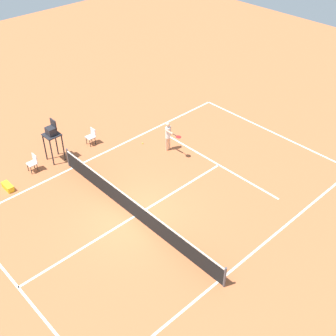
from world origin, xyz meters
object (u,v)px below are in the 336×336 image
object	(u,v)px
tennis_ball	(143,143)
equipment_bag	(8,187)
courtside_chair_near	(33,162)
player_serving	(168,134)
courtside_chair_mid	(91,136)
umpire_chair	(52,134)

from	to	relation	value
tennis_ball	equipment_bag	bearing A→B (deg)	78.88
tennis_ball	equipment_bag	xyz separation A→B (m)	(1.47, 7.49, 0.12)
tennis_ball	courtside_chair_near	size ratio (longest dim) A/B	0.07
courtside_chair_near	tennis_ball	bearing A→B (deg)	-108.76
player_serving	courtside_chair_near	world-z (taller)	player_serving
player_serving	courtside_chair_mid	bearing A→B (deg)	-52.97
tennis_ball	umpire_chair	distance (m)	5.09
umpire_chair	equipment_bag	xyz separation A→B (m)	(-0.57, 3.10, -1.46)
umpire_chair	courtside_chair_mid	xyz separation A→B (m)	(-0.06, -2.31, -1.07)
courtside_chair_near	courtside_chair_mid	distance (m)	3.68
tennis_ball	courtside_chair_mid	size ratio (longest dim) A/B	0.07
player_serving	equipment_bag	world-z (taller)	player_serving
umpire_chair	player_serving	bearing A→B (deg)	-124.91
player_serving	tennis_ball	size ratio (longest dim) A/B	25.61
player_serving	courtside_chair_mid	world-z (taller)	player_serving
courtside_chair_near	equipment_bag	world-z (taller)	courtside_chair_near
player_serving	tennis_ball	world-z (taller)	player_serving
tennis_ball	equipment_bag	distance (m)	7.63
courtside_chair_near	courtside_chair_mid	world-z (taller)	same
player_serving	courtside_chair_near	bearing A→B (deg)	-29.39
player_serving	courtside_chair_near	size ratio (longest dim) A/B	1.83
tennis_ball	courtside_chair_near	world-z (taller)	courtside_chair_near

